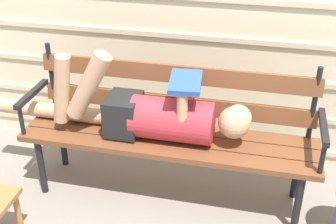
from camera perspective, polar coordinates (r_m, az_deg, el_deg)
The scene contains 3 objects.
ground_plane at distance 2.96m, azimuth -0.38°, elevation -11.39°, with size 12.00×12.00×0.00m, color gray.
park_bench at distance 2.78m, azimuth 0.31°, elevation -1.59°, with size 1.83×0.43×0.91m.
reclining_person at distance 2.70m, azimuth -2.51°, elevation -0.13°, with size 1.71×0.27×0.56m.
Camera 1 is at (0.53, -2.18, 1.92)m, focal length 47.71 mm.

